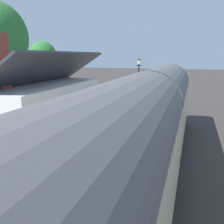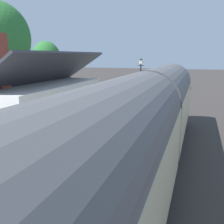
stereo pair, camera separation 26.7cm
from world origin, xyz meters
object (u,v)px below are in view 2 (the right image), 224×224
(train, at_px, (147,122))
(tree_mid_background, at_px, (47,60))
(bench_by_lamp, at_px, (121,101))
(planter_edge_near, at_px, (133,98))
(station_building, at_px, (33,107))
(planter_under_sign, at_px, (114,99))
(lamp_post_platform, at_px, (141,72))

(train, relative_size, tree_mid_background, 2.76)
(bench_by_lamp, relative_size, planter_edge_near, 1.80)
(train, bearing_deg, tree_mid_background, 42.68)
(train, relative_size, station_building, 2.40)
(train, xyz_separation_m, planter_edge_near, (10.98, 3.38, -0.90))
(station_building, bearing_deg, planter_edge_near, -13.52)
(train, height_order, bench_by_lamp, train)
(planter_under_sign, bearing_deg, station_building, 174.34)
(train, xyz_separation_m, lamp_post_platform, (10.52, 2.68, 1.31))
(station_building, distance_m, planter_under_sign, 10.05)
(bench_by_lamp, xyz_separation_m, planter_under_sign, (1.68, 1.12, -0.18))
(train, bearing_deg, planter_edge_near, 17.10)
(planter_edge_near, relative_size, tree_mid_background, 0.12)
(tree_mid_background, bearing_deg, planter_edge_near, -117.72)
(train, height_order, planter_edge_near, train)
(lamp_post_platform, bearing_deg, planter_edge_near, 56.13)
(station_building, distance_m, lamp_post_platform, 10.60)
(station_building, height_order, bench_by_lamp, station_building)
(station_building, height_order, planter_edge_near, station_building)
(station_building, distance_m, bench_by_lamp, 8.58)
(bench_by_lamp, distance_m, lamp_post_platform, 2.99)
(station_building, distance_m, tree_mid_background, 20.43)
(train, distance_m, station_building, 5.93)
(bench_by_lamp, xyz_separation_m, lamp_post_platform, (1.77, -1.12, 2.12))
(planter_under_sign, xyz_separation_m, lamp_post_platform, (0.10, -2.24, 2.30))
(train, bearing_deg, bench_by_lamp, 23.51)
(station_building, bearing_deg, bench_by_lamp, -14.28)
(station_building, distance_m, planter_edge_near, 10.85)
(planter_edge_near, bearing_deg, station_building, 166.48)
(station_building, height_order, planter_under_sign, station_building)
(bench_by_lamp, xyz_separation_m, planter_edge_near, (2.24, -0.42, -0.09))
(station_building, xyz_separation_m, lamp_post_platform, (10.03, -3.22, 1.16))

